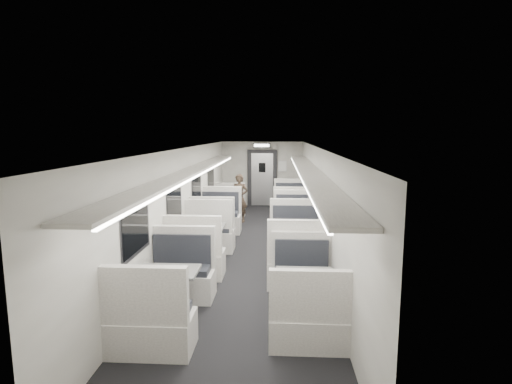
# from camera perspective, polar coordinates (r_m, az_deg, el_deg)

# --- Properties ---
(room) EXTENTS (3.24, 12.24, 2.64)m
(room) POSITION_cam_1_polar(r_m,az_deg,el_deg) (8.98, -0.66, -1.37)
(room) COLOR black
(room) RESTS_ON ground
(booth_left_a) EXTENTS (1.01, 2.05, 1.09)m
(booth_left_a) POSITION_cam_1_polar(r_m,az_deg,el_deg) (12.34, -4.29, -2.60)
(booth_left_a) COLOR white
(booth_left_a) RESTS_ON room
(booth_left_b) EXTENTS (1.15, 2.34, 1.25)m
(booth_left_b) POSITION_cam_1_polar(r_m,az_deg,el_deg) (10.23, -5.88, -4.65)
(booth_left_b) COLOR white
(booth_left_b) RESTS_ON room
(booth_left_c) EXTENTS (1.14, 2.31, 1.24)m
(booth_left_c) POSITION_cam_1_polar(r_m,az_deg,el_deg) (8.61, -7.67, -7.25)
(booth_left_c) COLOR white
(booth_left_c) RESTS_ON room
(booth_left_d) EXTENTS (1.09, 2.22, 1.19)m
(booth_left_d) POSITION_cam_1_polar(r_m,az_deg,el_deg) (6.14, -12.52, -14.15)
(booth_left_d) COLOR white
(booth_left_d) RESTS_ON room
(booth_right_a) EXTENTS (1.08, 2.20, 1.17)m
(booth_right_a) POSITION_cam_1_polar(r_m,az_deg,el_deg) (12.74, 4.97, -2.13)
(booth_right_a) COLOR white
(booth_right_a) RESTS_ON room
(booth_right_b) EXTENTS (1.03, 2.08, 1.11)m
(booth_right_b) POSITION_cam_1_polar(r_m,az_deg,el_deg) (10.64, 5.31, -4.38)
(booth_right_b) COLOR white
(booth_right_b) RESTS_ON room
(booth_right_c) EXTENTS (1.16, 2.36, 1.26)m
(booth_right_c) POSITION_cam_1_polar(r_m,az_deg,el_deg) (8.13, 5.97, -8.11)
(booth_right_c) COLOR white
(booth_right_c) RESTS_ON room
(booth_right_d) EXTENTS (1.01, 2.04, 1.09)m
(booth_right_d) POSITION_cam_1_polar(r_m,az_deg,el_deg) (6.11, 6.94, -14.45)
(booth_right_d) COLOR white
(booth_right_d) RESTS_ON room
(passenger) EXTENTS (0.63, 0.50, 1.49)m
(passenger) POSITION_cam_1_polar(r_m,az_deg,el_deg) (12.24, -2.38, -0.87)
(passenger) COLOR black
(passenger) RESTS_ON room
(window_a) EXTENTS (0.02, 1.18, 0.84)m
(window_a) POSITION_cam_1_polar(r_m,az_deg,el_deg) (12.48, -6.44, 2.07)
(window_a) COLOR black
(window_a) RESTS_ON room
(window_b) EXTENTS (0.02, 1.18, 0.84)m
(window_b) POSITION_cam_1_polar(r_m,az_deg,el_deg) (10.33, -8.47, 0.69)
(window_b) COLOR black
(window_b) RESTS_ON room
(window_c) EXTENTS (0.02, 1.18, 0.84)m
(window_c) POSITION_cam_1_polar(r_m,az_deg,el_deg) (8.21, -11.55, -1.41)
(window_c) COLOR black
(window_c) RESTS_ON room
(window_d) EXTENTS (0.02, 1.18, 0.84)m
(window_d) POSITION_cam_1_polar(r_m,az_deg,el_deg) (6.16, -16.76, -4.92)
(window_d) COLOR black
(window_d) RESTS_ON room
(luggage_rack_left) EXTENTS (0.46, 10.40, 0.09)m
(luggage_rack_left) POSITION_cam_1_polar(r_m,az_deg,el_deg) (8.76, -8.96, 3.01)
(luggage_rack_left) COLOR white
(luggage_rack_left) RESTS_ON room
(luggage_rack_right) EXTENTS (0.46, 10.40, 0.09)m
(luggage_rack_right) POSITION_cam_1_polar(r_m,az_deg,el_deg) (8.59, 7.52, 2.93)
(luggage_rack_right) COLOR white
(luggage_rack_right) RESTS_ON room
(vestibule_door) EXTENTS (1.10, 0.13, 2.10)m
(vestibule_door) POSITION_cam_1_polar(r_m,az_deg,el_deg) (14.86, 0.89, 1.95)
(vestibule_door) COLOR black
(vestibule_door) RESTS_ON room
(exit_sign) EXTENTS (0.62, 0.12, 0.16)m
(exit_sign) POSITION_cam_1_polar(r_m,az_deg,el_deg) (14.29, 0.82, 6.67)
(exit_sign) COLOR black
(exit_sign) RESTS_ON room
(wall_notice) EXTENTS (0.32, 0.02, 0.40)m
(wall_notice) POSITION_cam_1_polar(r_m,az_deg,el_deg) (14.80, 3.80, 3.70)
(wall_notice) COLOR silver
(wall_notice) RESTS_ON room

